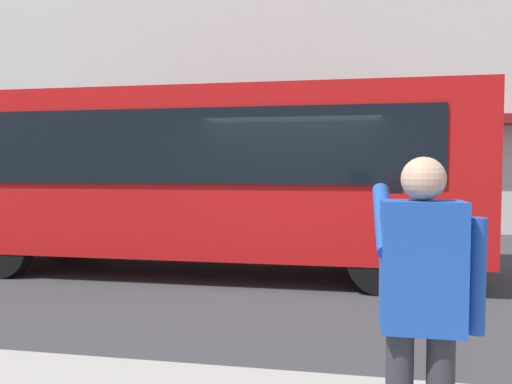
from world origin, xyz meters
TOP-DOWN VIEW (x-y plane):
  - ground_plane at (0.00, 0.00)m, footprint 60.00×60.00m
  - building_facade_far at (-0.02, -6.80)m, footprint 28.00×1.55m
  - red_bus at (1.74, -0.73)m, footprint 9.05×2.54m
  - pedestrian_photographer at (-1.12, 4.80)m, footprint 0.53×0.52m

SIDE VIEW (x-z plane):
  - ground_plane at x=0.00m, z-range 0.00..0.00m
  - pedestrian_photographer at x=-1.12m, z-range 0.29..1.99m
  - red_bus at x=1.74m, z-range 0.14..3.22m
  - building_facade_far at x=-0.02m, z-range -0.01..11.99m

